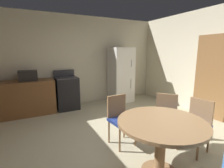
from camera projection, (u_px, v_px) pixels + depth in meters
name	position (u px, v px, depth m)	size (l,w,h in m)	color
ground_plane	(125.00, 149.00, 2.84)	(14.00, 14.00, 0.00)	beige
wall_back	(76.00, 61.00, 5.17)	(5.68, 0.12, 2.70)	beige
wall_right	(219.00, 64.00, 4.00)	(0.12, 5.46, 2.70)	beige
kitchen_counter	(18.00, 99.00, 4.26)	(1.78, 0.60, 0.90)	brown
oven_range	(67.00, 93.00, 4.81)	(0.60, 0.60, 1.10)	black
refrigerator	(121.00, 75.00, 5.47)	(0.68, 0.68, 1.76)	white
microwave	(28.00, 76.00, 4.28)	(0.44, 0.32, 0.26)	black
door_panelled	(211.00, 77.00, 4.10)	(0.05, 0.84, 2.04)	olive
dining_table	(161.00, 132.00, 2.18)	(1.15, 1.15, 0.76)	#9E754C
chair_east	(197.00, 122.00, 2.74)	(0.46, 0.46, 0.87)	#9E754C
chair_north	(120.00, 117.00, 2.97)	(0.44, 0.44, 0.87)	#9E754C
chair_northeast	(166.00, 115.00, 3.05)	(0.56, 0.56, 0.87)	#9E754C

